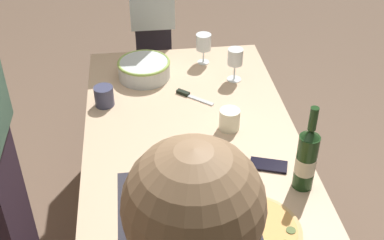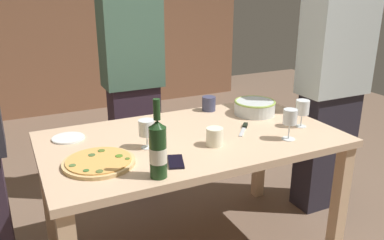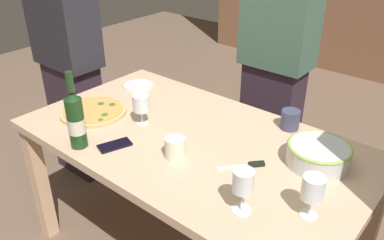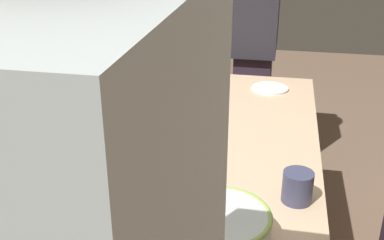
{
  "view_description": "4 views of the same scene",
  "coord_description": "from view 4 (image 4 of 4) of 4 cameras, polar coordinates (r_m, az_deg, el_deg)",
  "views": [
    {
      "loc": [
        -1.66,
        0.21,
        2.04
      ],
      "look_at": [
        0.0,
        0.0,
        0.84
      ],
      "focal_mm": 47.14,
      "sensor_mm": 36.0,
      "label": 1
    },
    {
      "loc": [
        -0.88,
        -1.82,
        1.55
      ],
      "look_at": [
        0.0,
        0.0,
        0.84
      ],
      "focal_mm": 37.2,
      "sensor_mm": 36.0,
      "label": 2
    },
    {
      "loc": [
        1.0,
        -1.2,
        1.69
      ],
      "look_at": [
        0.0,
        0.0,
        0.84
      ],
      "focal_mm": 37.3,
      "sensor_mm": 36.0,
      "label": 3
    },
    {
      "loc": [
        1.49,
        0.29,
        1.52
      ],
      "look_at": [
        0.0,
        0.0,
        0.84
      ],
      "focal_mm": 44.33,
      "sensor_mm": 36.0,
      "label": 4
    }
  ],
  "objects": [
    {
      "name": "cup_ceramic",
      "position": [
        1.68,
        -5.92,
        -1.65
      ],
      "size": [
        0.09,
        0.09,
        0.09
      ],
      "primitive_type": "cylinder",
      "color": "white",
      "rests_on": "dining_table"
    },
    {
      "name": "side_plate",
      "position": [
        2.24,
        9.34,
        3.8
      ],
      "size": [
        0.17,
        0.17,
        0.01
      ],
      "primitive_type": "cylinder",
      "color": "white",
      "rests_on": "dining_table"
    },
    {
      "name": "wine_glass_far_left",
      "position": [
        1.35,
        -14.92,
        -5.63
      ],
      "size": [
        0.07,
        0.07,
        0.17
      ],
      "color": "white",
      "rests_on": "dining_table"
    },
    {
      "name": "pizza_knife",
      "position": [
        1.44,
        -3.57,
        -8.18
      ],
      "size": [
        0.15,
        0.17,
        0.02
      ],
      "color": "silver",
      "rests_on": "dining_table"
    },
    {
      "name": "cup_amber",
      "position": [
        1.4,
        12.57,
        -7.85
      ],
      "size": [
        0.09,
        0.09,
        0.09
      ],
      "primitive_type": "cylinder",
      "color": "#3E415F",
      "rests_on": "dining_table"
    },
    {
      "name": "wine_glass_near_pizza",
      "position": [
        1.16,
        -13.12,
        -11.4
      ],
      "size": [
        0.08,
        0.08,
        0.16
      ],
      "color": "white",
      "rests_on": "dining_table"
    },
    {
      "name": "serving_bowl",
      "position": [
        1.21,
        3.35,
        -12.66
      ],
      "size": [
        0.26,
        0.26,
        0.09
      ],
      "color": "silver",
      "rests_on": "dining_table"
    },
    {
      "name": "pizza",
      "position": [
        2.21,
        -0.73,
        4.0
      ],
      "size": [
        0.33,
        0.33,
        0.03
      ],
      "color": "tan",
      "rests_on": "dining_table"
    },
    {
      "name": "dining_table",
      "position": [
        1.75,
        -0.0,
        -5.56
      ],
      "size": [
        1.6,
        0.9,
        0.75
      ],
      "color": "#D5B18D",
      "rests_on": "ground"
    },
    {
      "name": "wine_bottle",
      "position": [
        2.05,
        -8.42,
        5.62
      ],
      "size": [
        0.08,
        0.08,
        0.35
      ],
      "color": "#1B3B1A",
      "rests_on": "dining_table"
    },
    {
      "name": "cell_phone",
      "position": [
        1.95,
        -6.67,
        0.83
      ],
      "size": [
        0.11,
        0.16,
        0.01
      ],
      "primitive_type": "cube",
      "rotation": [
        0.0,
        0.0,
        2.81
      ],
      "color": "black",
      "rests_on": "dining_table"
    },
    {
      "name": "wine_glass_by_bottle",
      "position": [
        1.92,
        0.16,
        3.77
      ],
      "size": [
        0.08,
        0.08,
        0.15
      ],
      "color": "white",
      "rests_on": "dining_table"
    },
    {
      "name": "person_guest_right",
      "position": [
        2.72,
        7.58,
        8.86
      ],
      "size": [
        0.43,
        0.24,
        1.61
      ],
      "rotation": [
        0.0,
        0.0,
        -0.12
      ],
      "color": "#322533",
      "rests_on": "ground"
    }
  ]
}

